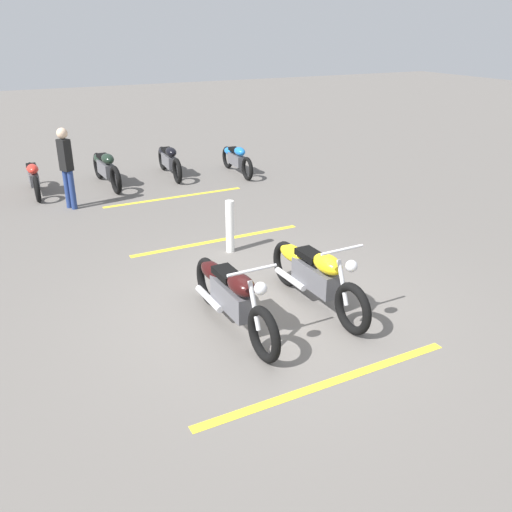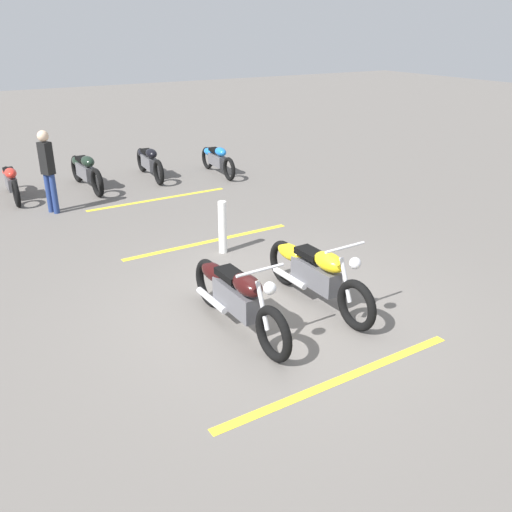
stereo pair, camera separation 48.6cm
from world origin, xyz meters
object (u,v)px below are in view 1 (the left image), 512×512
(motorcycle_row_center, at_px, (105,167))
(motorcycle_row_far_left, at_px, (236,158))
(motorcycle_row_right, at_px, (33,176))
(bollard_post, at_px, (230,227))
(bystander_near_row, at_px, (66,164))
(motorcycle_bright_foreground, at_px, (314,274))
(motorcycle_dark_foreground, at_px, (231,295))
(motorcycle_row_left, at_px, (169,159))

(motorcycle_row_center, bearing_deg, motorcycle_row_far_left, 80.94)
(motorcycle_row_right, relative_size, bollard_post, 2.15)
(motorcycle_row_center, distance_m, bystander_near_row, 1.85)
(motorcycle_row_far_left, relative_size, bollard_post, 2.15)
(bystander_near_row, bearing_deg, bollard_post, 91.05)
(motorcycle_row_far_left, height_order, motorcycle_row_right, motorcycle_row_right)
(motorcycle_bright_foreground, bearing_deg, motorcycle_row_right, -161.18)
(motorcycle_bright_foreground, relative_size, bollard_post, 2.49)
(motorcycle_row_right, distance_m, bollard_post, 5.75)
(bystander_near_row, bearing_deg, motorcycle_row_center, -154.03)
(motorcycle_dark_foreground, relative_size, motorcycle_row_far_left, 1.16)
(motorcycle_row_far_left, xyz_separation_m, motorcycle_row_right, (0.43, 4.85, 0.00))
(motorcycle_row_left, bearing_deg, bystander_near_row, -55.04)
(motorcycle_row_center, bearing_deg, motorcycle_row_left, 93.95)
(motorcycle_bright_foreground, height_order, motorcycle_row_center, motorcycle_bright_foreground)
(motorcycle_row_left, bearing_deg, motorcycle_bright_foreground, 0.34)
(motorcycle_dark_foreground, height_order, motorcycle_row_far_left, motorcycle_dark_foreground)
(motorcycle_bright_foreground, distance_m, motorcycle_row_left, 7.55)
(motorcycle_dark_foreground, bearing_deg, bollard_post, 154.69)
(motorcycle_bright_foreground, height_order, motorcycle_row_far_left, motorcycle_bright_foreground)
(motorcycle_row_center, height_order, bystander_near_row, bystander_near_row)
(motorcycle_dark_foreground, height_order, motorcycle_row_right, motorcycle_dark_foreground)
(motorcycle_row_far_left, height_order, bystander_near_row, bystander_near_row)
(motorcycle_row_left, xyz_separation_m, bollard_post, (-5.28, 0.68, 0.03))
(bystander_near_row, height_order, bollard_post, bystander_near_row)
(motorcycle_row_center, bearing_deg, motorcycle_dark_foreground, -3.33)
(motorcycle_row_center, height_order, motorcycle_row_right, motorcycle_row_center)
(bollard_post, bearing_deg, motorcycle_dark_foreground, 156.15)
(motorcycle_row_left, xyz_separation_m, motorcycle_row_center, (-0.19, 1.62, 0.02))
(motorcycle_row_far_left, distance_m, bollard_post, 5.26)
(motorcycle_dark_foreground, xyz_separation_m, motorcycle_row_far_left, (7.04, -3.32, -0.07))
(motorcycle_bright_foreground, relative_size, motorcycle_row_right, 1.16)
(motorcycle_row_left, distance_m, bollard_post, 5.32)
(motorcycle_row_center, xyz_separation_m, bystander_near_row, (-1.43, 1.06, 0.49))
(motorcycle_row_left, height_order, bystander_near_row, bystander_near_row)
(motorcycle_bright_foreground, relative_size, motorcycle_dark_foreground, 1.00)
(motorcycle_row_left, distance_m, motorcycle_row_right, 3.24)
(motorcycle_row_right, height_order, bollard_post, bollard_post)
(motorcycle_row_far_left, bearing_deg, motorcycle_row_center, -93.71)
(motorcycle_row_far_left, bearing_deg, motorcycle_bright_foreground, -13.81)
(motorcycle_row_right, xyz_separation_m, bollard_post, (-5.15, -2.55, 0.05))
(motorcycle_bright_foreground, height_order, motorcycle_row_right, motorcycle_bright_foreground)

